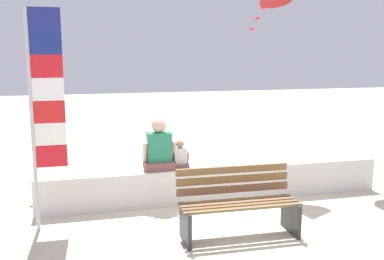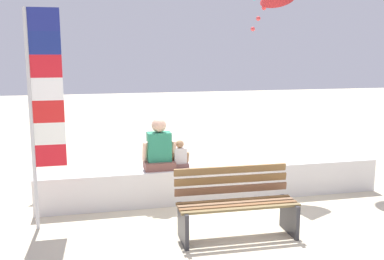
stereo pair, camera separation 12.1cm
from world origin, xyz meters
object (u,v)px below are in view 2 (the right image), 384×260
object	(u,v)px
park_bench	(236,205)
person_child	(180,157)
person_adult	(159,149)
flag_banner	(42,101)

from	to	relation	value
park_bench	person_child	size ratio (longest dim) A/B	3.53
person_adult	flag_banner	bearing A→B (deg)	-157.44
park_bench	person_adult	size ratio (longest dim) A/B	1.93
person_child	park_bench	bearing A→B (deg)	-73.61
park_bench	flag_banner	world-z (taller)	flag_banner
park_bench	person_adult	xyz separation A→B (m)	(-0.78, 1.50, 0.46)
park_bench	flag_banner	distance (m)	2.90
person_adult	person_child	bearing A→B (deg)	0.08
park_bench	person_adult	distance (m)	1.76
person_adult	flag_banner	xyz separation A→B (m)	(-1.65, -0.69, 0.88)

